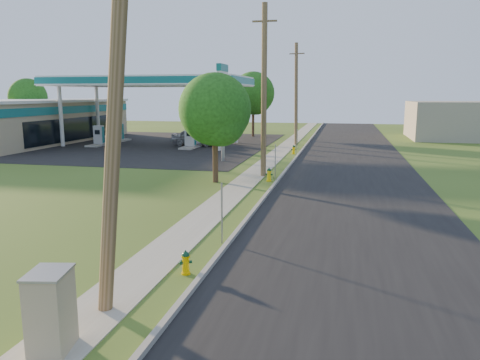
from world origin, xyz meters
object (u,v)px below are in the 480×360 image
utility_pole_near (115,93)px  utility_cabinet (51,312)px  utility_pole_far (296,94)px  price_pylon (223,85)px  utility_pole_mid (264,91)px  fuel_pump_se (203,136)px  tree_verge (216,112)px  car_silver (195,137)px  tree_back (28,99)px  fuel_pump_nw (99,138)px  hydrant_mid (269,175)px  tree_lot (254,95)px  hydrant_near (186,263)px  fuel_pump_sw (119,135)px  hydrant_far (294,150)px  fuel_pump_ne (190,140)px

utility_pole_near → utility_cabinet: bearing=-108.6°
utility_pole_far → price_pylon: 13.11m
utility_pole_mid → fuel_pump_se: (-8.90, 17.00, -4.23)m
price_pylon → utility_cabinet: (3.30, -25.28, -4.64)m
tree_verge → car_silver: bearing=111.5°
tree_back → car_silver: bearing=-16.0°
fuel_pump_se → tree_back: tree_back is taller
utility_pole_far → tree_verge: bearing=-95.9°
utility_pole_near → fuel_pump_nw: bearing=120.0°
utility_cabinet → car_silver: 35.94m
fuel_pump_nw → hydrant_mid: fuel_pump_nw is taller
tree_lot → car_silver: bearing=-108.7°
fuel_pump_nw → hydrant_mid: (18.50, -14.58, -0.35)m
utility_cabinet → utility_pole_far: bearing=89.1°
utility_cabinet → tree_lot: bearing=96.2°
utility_pole_far → price_pylon: (-3.90, -12.50, 0.63)m
tree_back → utility_pole_near: bearing=-51.5°
utility_pole_mid → hydrant_near: bearing=-87.9°
utility_cabinet → fuel_pump_sw: bearing=115.2°
hydrant_near → car_silver: size_ratio=0.15×
hydrant_far → hydrant_near: bearing=-90.1°
fuel_pump_sw → tree_lot: bearing=35.1°
fuel_pump_sw → price_pylon: price_pylon is taller
fuel_pump_ne → fuel_pump_se: (0.00, 4.00, 0.00)m
utility_pole_mid → hydrant_mid: 4.88m
fuel_pump_se → hydrant_near: 33.95m
price_pylon → hydrant_mid: price_pylon is taller
fuel_pump_nw → tree_verge: size_ratio=0.54×
utility_pole_near → utility_pole_mid: 18.00m
utility_pole_near → fuel_pump_ne: bearing=106.0°
hydrant_near → utility_cabinet: (-1.18, -4.18, 0.47)m
hydrant_mid → utility_pole_near: bearing=-92.1°
utility_pole_near → utility_pole_far: size_ratio=1.00×
tree_back → car_silver: 23.53m
price_pylon → car_silver: price_pylon is taller
fuel_pump_se → price_pylon: (5.00, -11.50, 4.71)m
tree_verge → tree_back: bearing=140.6°
fuel_pump_ne → fuel_pump_se: same height
fuel_pump_ne → utility_cabinet: fuel_pump_ne is taller
utility_pole_far → hydrant_mid: (0.60, -19.59, -4.43)m
utility_pole_mid → tree_back: utility_pole_mid is taller
utility_pole_mid → fuel_pump_sw: size_ratio=3.06×
fuel_pump_sw → tree_back: (-13.59, 4.55, 3.54)m
price_pylon → hydrant_near: (4.48, -21.10, -5.11)m
utility_pole_mid → utility_cabinet: bearing=-91.7°
hydrant_far → utility_pole_far: bearing=94.9°
price_pylon → tree_lot: (-1.64, 20.18, -0.72)m
utility_pole_mid → fuel_pump_sw: utility_pole_mid is taller
utility_pole_far → fuel_pump_se: bearing=-173.6°
fuel_pump_ne → hydrant_far: 9.77m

